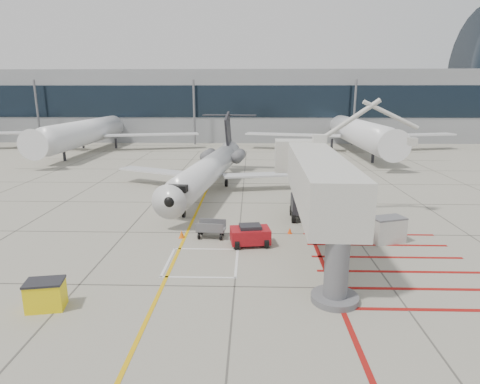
{
  "coord_description": "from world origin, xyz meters",
  "views": [
    {
      "loc": [
        0.81,
        -22.63,
        9.59
      ],
      "look_at": [
        0.0,
        6.0,
        2.5
      ],
      "focal_mm": 30.0,
      "sensor_mm": 36.0,
      "label": 1
    }
  ],
  "objects_px": {
    "regional_jet": "(203,160)",
    "spill_bin": "(46,295)",
    "jet_bridge": "(319,189)",
    "pushback_tug": "(250,234)"
  },
  "relations": [
    {
      "from": "regional_jet",
      "to": "pushback_tug",
      "type": "height_order",
      "value": "regional_jet"
    },
    {
      "from": "regional_jet",
      "to": "jet_bridge",
      "type": "height_order",
      "value": "jet_bridge"
    },
    {
      "from": "regional_jet",
      "to": "jet_bridge",
      "type": "bearing_deg",
      "value": -48.45
    },
    {
      "from": "regional_jet",
      "to": "jet_bridge",
      "type": "relative_size",
      "value": 1.41
    },
    {
      "from": "jet_bridge",
      "to": "spill_bin",
      "type": "relative_size",
      "value": 12.16
    },
    {
      "from": "regional_jet",
      "to": "spill_bin",
      "type": "height_order",
      "value": "regional_jet"
    },
    {
      "from": "regional_jet",
      "to": "pushback_tug",
      "type": "xyz_separation_m",
      "value": [
        4.47,
        -12.19,
        -2.87
      ]
    },
    {
      "from": "pushback_tug",
      "to": "spill_bin",
      "type": "height_order",
      "value": "pushback_tug"
    },
    {
      "from": "jet_bridge",
      "to": "regional_jet",
      "type": "bearing_deg",
      "value": 125.71
    },
    {
      "from": "regional_jet",
      "to": "jet_bridge",
      "type": "xyz_separation_m",
      "value": [
        8.65,
        -12.64,
        0.28
      ]
    }
  ]
}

